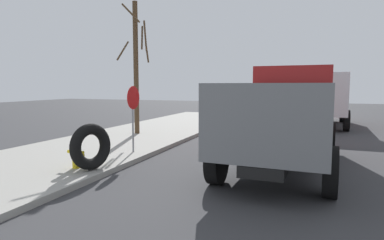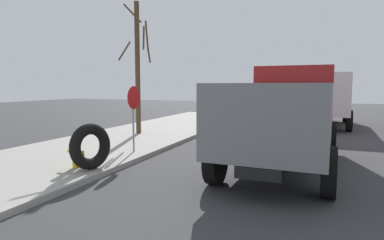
# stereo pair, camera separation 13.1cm
# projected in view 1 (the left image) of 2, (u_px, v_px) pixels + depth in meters

# --- Properties ---
(ground_plane) EXTENTS (80.00, 80.00, 0.00)m
(ground_plane) POSITION_uv_depth(u_px,v_px,m) (265.00, 187.00, 7.64)
(ground_plane) COLOR #38383A
(sidewalk_curb) EXTENTS (36.00, 5.00, 0.15)m
(sidewalk_curb) POSITION_uv_depth(u_px,v_px,m) (46.00, 162.00, 9.87)
(sidewalk_curb) COLOR #99968E
(sidewalk_curb) RESTS_ON ground
(fire_hydrant) EXTENTS (0.22, 0.50, 0.87)m
(fire_hydrant) POSITION_uv_depth(u_px,v_px,m) (76.00, 151.00, 8.75)
(fire_hydrant) COLOR yellow
(fire_hydrant) RESTS_ON sidewalk_curb
(loose_tire) EXTENTS (1.26, 0.68, 1.23)m
(loose_tire) POSITION_uv_depth(u_px,v_px,m) (91.00, 147.00, 8.56)
(loose_tire) COLOR black
(loose_tire) RESTS_ON sidewalk_curb
(stop_sign) EXTENTS (0.76, 0.08, 2.19)m
(stop_sign) POSITION_uv_depth(u_px,v_px,m) (133.00, 106.00, 10.79)
(stop_sign) COLOR gray
(stop_sign) RESTS_ON sidewalk_curb
(dump_truck_gray) EXTENTS (7.10, 3.04, 3.00)m
(dump_truck_gray) POSITION_uv_depth(u_px,v_px,m) (285.00, 111.00, 9.53)
(dump_truck_gray) COLOR slate
(dump_truck_gray) RESTS_ON ground
(dump_truck_red) EXTENTS (7.08, 2.98, 3.00)m
(dump_truck_red) POSITION_uv_depth(u_px,v_px,m) (322.00, 98.00, 19.21)
(dump_truck_red) COLOR red
(dump_truck_red) RESTS_ON ground
(bare_tree) EXTENTS (1.43, 1.45, 5.93)m
(bare_tree) POSITION_uv_depth(u_px,v_px,m) (136.00, 65.00, 14.86)
(bare_tree) COLOR #4C3823
(bare_tree) RESTS_ON sidewalk_curb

